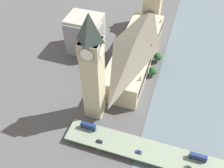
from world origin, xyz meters
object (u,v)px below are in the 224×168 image
(double_decker_bus_rear, at_px, (198,157))
(car_northbound_lead, at_px, (188,168))
(parliament_hall, at_px, (136,51))
(car_northbound_mid, at_px, (139,152))
(car_southbound_lead, at_px, (99,141))
(double_decker_bus_mid, at_px, (88,126))
(road_bridge, at_px, (186,162))
(victoria_tower, at_px, (153,3))
(clock_tower, at_px, (92,68))

(double_decker_bus_rear, height_order, car_northbound_lead, double_decker_bus_rear)
(parliament_hall, bearing_deg, double_decker_bus_rear, 126.31)
(car_northbound_mid, xyz_separation_m, car_southbound_lead, (25.74, 0.51, 0.06))
(double_decker_bus_mid, bearing_deg, road_bridge, 176.70)
(victoria_tower, relative_size, car_northbound_mid, 13.44)
(road_bridge, bearing_deg, double_decker_bus_rear, -148.54)
(parliament_hall, height_order, car_northbound_lead, parliament_hall)
(clock_tower, xyz_separation_m, car_northbound_lead, (-68.83, 26.15, -37.65))
(victoria_tower, relative_size, double_decker_bus_mid, 4.97)
(parliament_hall, bearing_deg, victoria_tower, -89.95)
(double_decker_bus_mid, relative_size, car_northbound_lead, 2.57)
(double_decker_bus_rear, distance_m, car_southbound_lead, 61.13)
(victoria_tower, xyz_separation_m, car_southbound_lead, (0.48, 154.96, -18.82))
(victoria_tower, bearing_deg, double_decker_bus_mid, 85.73)
(clock_tower, height_order, double_decker_bus_rear, clock_tower)
(clock_tower, bearing_deg, parliament_hall, -101.79)
(double_decker_bus_mid, distance_m, car_northbound_lead, 67.16)
(parliament_hall, xyz_separation_m, double_decker_bus_mid, (11.08, 81.76, -5.26))
(road_bridge, xyz_separation_m, car_southbound_lead, (54.61, 3.65, 1.60))
(car_northbound_lead, bearing_deg, parliament_hall, -58.15)
(road_bridge, bearing_deg, victoria_tower, -70.32)
(clock_tower, distance_m, car_northbound_mid, 59.49)
(parliament_hall, bearing_deg, car_northbound_mid, 105.87)
(clock_tower, bearing_deg, double_decker_bus_mid, 96.65)
(car_northbound_mid, bearing_deg, parliament_hall, -74.13)
(car_northbound_lead, relative_size, car_southbound_lead, 1.01)
(victoria_tower, relative_size, car_southbound_lead, 12.95)
(double_decker_bus_mid, xyz_separation_m, car_northbound_lead, (-66.68, 7.74, -2.03))
(parliament_hall, height_order, double_decker_bus_rear, parliament_hall)
(road_bridge, distance_m, car_northbound_lead, 4.56)
(parliament_hall, height_order, car_northbound_mid, parliament_hall)
(clock_tower, height_order, double_decker_bus_mid, clock_tower)
(victoria_tower, bearing_deg, car_southbound_lead, 89.82)
(victoria_tower, xyz_separation_m, road_bridge, (-54.13, 151.31, -20.42))
(clock_tower, bearing_deg, car_northbound_mid, 146.63)
(clock_tower, distance_m, car_northbound_lead, 82.69)
(victoria_tower, height_order, car_northbound_lead, victoria_tower)
(road_bridge, xyz_separation_m, double_decker_bus_rear, (-6.04, -3.70, 3.53))
(car_southbound_lead, bearing_deg, road_bridge, -176.18)
(clock_tower, xyz_separation_m, road_bridge, (-67.30, 22.16, -39.26))
(double_decker_bus_rear, distance_m, car_northbound_mid, 35.64)
(car_northbound_mid, bearing_deg, victoria_tower, -80.71)
(double_decker_bus_rear, bearing_deg, double_decker_bus_mid, -0.05)
(parliament_hall, xyz_separation_m, road_bridge, (-54.08, 85.51, -8.90))
(parliament_hall, distance_m, car_northbound_mid, 92.46)
(double_decker_bus_mid, xyz_separation_m, car_southbound_lead, (-10.54, 7.40, -2.04))
(car_northbound_lead, bearing_deg, double_decker_bus_mid, -6.62)
(clock_tower, distance_m, double_decker_bus_mid, 40.15)
(victoria_tower, distance_m, car_northbound_mid, 157.64)
(car_northbound_lead, relative_size, car_northbound_mid, 1.05)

